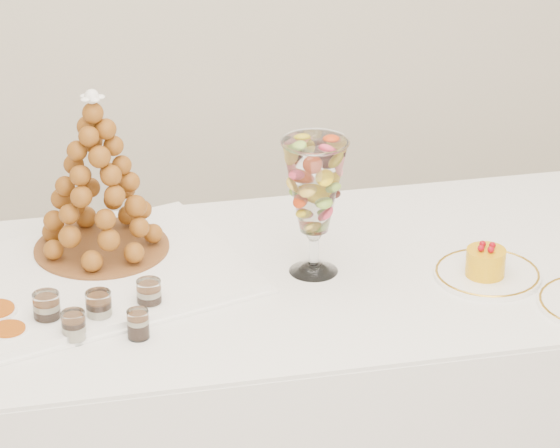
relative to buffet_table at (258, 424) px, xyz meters
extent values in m
cube|color=white|center=(0.00, 0.00, -0.01)|extent=(2.12, 0.89, 0.79)
cube|color=white|center=(0.00, 0.00, 0.39)|extent=(2.11, 0.89, 0.01)
cube|color=white|center=(-0.36, 0.06, 0.41)|extent=(0.77, 0.67, 0.02)
cylinder|color=white|center=(0.13, 0.01, 0.41)|extent=(0.11, 0.11, 0.02)
cylinder|color=white|center=(0.13, 0.01, 0.46)|extent=(0.02, 0.02, 0.08)
sphere|color=white|center=(0.13, 0.01, 0.49)|extent=(0.04, 0.04, 0.04)
cylinder|color=white|center=(0.52, -0.09, 0.40)|extent=(0.24, 0.24, 0.01)
cylinder|color=white|center=(-0.47, -0.13, 0.44)|extent=(0.06, 0.06, 0.08)
cylinder|color=white|center=(-0.36, -0.14, 0.44)|extent=(0.06, 0.06, 0.07)
cylinder|color=white|center=(-0.25, -0.11, 0.44)|extent=(0.07, 0.07, 0.07)
cylinder|color=white|center=(-0.42, -0.20, 0.43)|extent=(0.06, 0.06, 0.07)
cylinder|color=white|center=(-0.29, -0.21, 0.43)|extent=(0.05, 0.05, 0.06)
cylinder|color=white|center=(-0.55, -0.18, 0.41)|extent=(0.08, 0.08, 0.03)
cylinder|color=brown|center=(-0.34, 0.16, 0.42)|extent=(0.31, 0.31, 0.01)
cone|color=brown|center=(-0.34, 0.16, 0.62)|extent=(0.27, 0.27, 0.38)
sphere|color=white|center=(-0.34, 0.16, 0.79)|extent=(0.04, 0.04, 0.04)
cylinder|color=#E6A10A|center=(0.51, -0.10, 0.44)|extent=(0.09, 0.09, 0.06)
sphere|color=#950510|center=(0.52, -0.10, 0.48)|extent=(0.02, 0.02, 0.02)
sphere|color=#950510|center=(0.50, -0.09, 0.48)|extent=(0.02, 0.02, 0.02)
sphere|color=#950510|center=(0.49, -0.11, 0.48)|extent=(0.02, 0.02, 0.02)
sphere|color=#950510|center=(0.51, -0.12, 0.48)|extent=(0.02, 0.02, 0.02)
camera|label=1|loc=(-0.43, -2.60, 1.82)|focal=85.00mm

